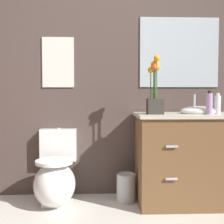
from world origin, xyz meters
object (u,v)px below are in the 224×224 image
(trash_bin, at_px, (126,188))
(wall_mirror, at_px, (179,53))
(toilet, at_px, (55,178))
(vanity_cabinet, at_px, (186,157))
(soap_bottle, at_px, (218,104))
(lotion_bottle, at_px, (209,105))
(hand_wash_bottle, at_px, (209,103))
(wall_poster, at_px, (58,62))
(flower_vase, at_px, (155,95))

(trash_bin, xyz_separation_m, wall_mirror, (0.56, 0.23, 1.31))
(toilet, relative_size, wall_mirror, 0.86)
(vanity_cabinet, bearing_deg, wall_mirror, 90.54)
(toilet, bearing_deg, wall_mirror, 12.35)
(toilet, xyz_separation_m, soap_bottle, (1.48, -0.11, 0.69))
(soap_bottle, height_order, lotion_bottle, soap_bottle)
(hand_wash_bottle, xyz_separation_m, wall_mirror, (-0.16, 0.43, 0.50))
(toilet, distance_m, hand_wash_bottle, 1.56)
(soap_bottle, xyz_separation_m, hand_wash_bottle, (-0.09, -0.05, 0.01))
(hand_wash_bottle, bearing_deg, vanity_cabinet, 140.34)
(soap_bottle, bearing_deg, hand_wash_bottle, -151.57)
(vanity_cabinet, bearing_deg, wall_poster, 166.51)
(hand_wash_bottle, bearing_deg, toilet, 173.44)
(toilet, bearing_deg, trash_bin, 2.94)
(lotion_bottle, height_order, wall_mirror, wall_mirror)
(toilet, relative_size, lotion_bottle, 4.30)
(toilet, xyz_separation_m, wall_mirror, (1.22, 0.27, 1.21))
(trash_bin, distance_m, wall_poster, 1.40)
(flower_vase, xyz_separation_m, soap_bottle, (0.57, -0.02, -0.09))
(soap_bottle, bearing_deg, trash_bin, 170.10)
(vanity_cabinet, height_order, wall_mirror, wall_mirror)
(hand_wash_bottle, bearing_deg, wall_poster, 162.87)
(wall_poster, bearing_deg, lotion_bottle, -6.75)
(hand_wash_bottle, bearing_deg, wall_mirror, 110.91)
(soap_bottle, height_order, trash_bin, soap_bottle)
(flower_vase, xyz_separation_m, trash_bin, (-0.25, 0.12, -0.89))
(toilet, height_order, wall_mirror, wall_mirror)
(lotion_bottle, relative_size, trash_bin, 0.59)
(wall_poster, bearing_deg, wall_mirror, 0.00)
(vanity_cabinet, distance_m, flower_vase, 0.67)
(trash_bin, relative_size, wall_mirror, 0.34)
(vanity_cabinet, distance_m, lotion_bottle, 0.56)
(lotion_bottle, height_order, wall_poster, wall_poster)
(trash_bin, bearing_deg, vanity_cabinet, -6.18)
(lotion_bottle, relative_size, wall_poster, 0.32)
(lotion_bottle, xyz_separation_m, wall_mirror, (-0.25, 0.17, 0.53))
(toilet, distance_m, wall_mirror, 1.74)
(lotion_bottle, height_order, hand_wash_bottle, hand_wash_bottle)
(wall_poster, xyz_separation_m, wall_mirror, (1.22, 0.00, 0.10))
(toilet, relative_size, hand_wash_bottle, 3.26)
(lotion_bottle, bearing_deg, soap_bottle, -88.37)
(hand_wash_bottle, relative_size, wall_poster, 0.43)
(trash_bin, bearing_deg, wall_mirror, 22.72)
(wall_mirror, bearing_deg, trash_bin, -157.28)
(lotion_bottle, bearing_deg, vanity_cabinet, -154.40)
(lotion_bottle, distance_m, wall_poster, 1.54)
(soap_bottle, xyz_separation_m, trash_bin, (-0.82, 0.14, -0.80))
(lotion_bottle, distance_m, hand_wash_bottle, 0.27)
(vanity_cabinet, xyz_separation_m, wall_poster, (-1.23, 0.29, 0.91))
(vanity_cabinet, height_order, soap_bottle, soap_bottle)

